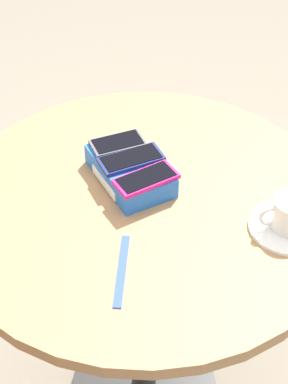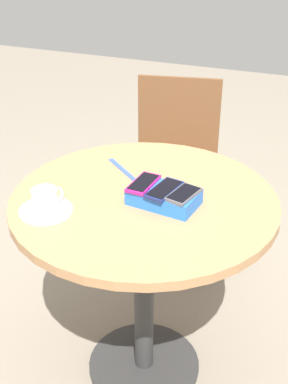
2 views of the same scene
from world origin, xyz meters
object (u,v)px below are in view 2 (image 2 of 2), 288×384
(phone_magenta, at_px, (144,183))
(chair_near_window, at_px, (174,167))
(phone_navy, at_px, (164,189))
(lanyard_strap, at_px, (122,169))
(phone_box, at_px, (164,197))
(saucer, at_px, (46,210))
(coffee_cup, at_px, (45,199))
(phone_gray, at_px, (184,194))
(round_table, at_px, (144,236))

(phone_magenta, distance_m, chair_near_window, 0.91)
(phone_navy, xyz_separation_m, lanyard_strap, (0.22, -0.17, -0.05))
(lanyard_strap, bearing_deg, phone_box, 141.75)
(saucer, height_order, coffee_cup, coffee_cup)
(phone_magenta, distance_m, saucer, 0.31)
(phone_magenta, xyz_separation_m, coffee_cup, (0.25, 0.18, -0.01))
(phone_navy, bearing_deg, chair_near_window, -74.26)
(phone_box, distance_m, phone_magenta, 0.08)
(phone_gray, bearing_deg, round_table, -10.74)
(phone_gray, relative_size, coffee_cup, 1.29)
(saucer, bearing_deg, phone_navy, -152.21)
(saucer, bearing_deg, chair_near_window, -94.98)
(coffee_cup, distance_m, chair_near_window, 1.06)
(coffee_cup, bearing_deg, round_table, -142.93)
(lanyard_strap, bearing_deg, chair_near_window, -88.49)
(coffee_cup, relative_size, lanyard_strap, 0.55)
(saucer, bearing_deg, coffee_cup, -115.37)
(phone_navy, distance_m, saucer, 0.37)
(round_table, distance_m, phone_gray, 0.25)
(phone_navy, relative_size, chair_near_window, 0.18)
(phone_navy, xyz_separation_m, phone_magenta, (0.07, -0.01, 0.00))
(phone_navy, bearing_deg, phone_magenta, -10.09)
(phone_gray, xyz_separation_m, phone_magenta, (0.14, -0.02, 0.00))
(phone_magenta, bearing_deg, phone_box, 173.81)
(round_table, relative_size, saucer, 5.24)
(round_table, height_order, lanyard_strap, lanyard_strap)
(phone_box, bearing_deg, saucer, 28.74)
(phone_gray, bearing_deg, phone_navy, -6.79)
(phone_gray, relative_size, phone_magenta, 0.94)
(saucer, height_order, chair_near_window, chair_near_window)
(coffee_cup, bearing_deg, phone_magenta, -143.82)
(phone_gray, bearing_deg, coffee_cup, 22.56)
(round_table, height_order, phone_gray, phone_gray)
(phone_navy, bearing_deg, saucer, 27.79)
(round_table, height_order, phone_box, phone_box)
(round_table, height_order, saucer, saucer)
(phone_magenta, xyz_separation_m, chair_near_window, (0.16, -0.82, -0.36))
(phone_box, xyz_separation_m, coffee_cup, (0.32, 0.17, 0.02))
(coffee_cup, bearing_deg, lanyard_strap, -106.88)
(round_table, relative_size, phone_navy, 5.67)
(coffee_cup, bearing_deg, phone_navy, -152.42)
(round_table, relative_size, phone_magenta, 6.12)
(coffee_cup, distance_m, lanyard_strap, 0.36)
(phone_gray, height_order, phone_magenta, same)
(round_table, xyz_separation_m, phone_gray, (-0.14, 0.03, 0.20))
(chair_near_window, bearing_deg, round_table, 101.13)
(round_table, bearing_deg, phone_navy, 165.94)
(phone_navy, bearing_deg, coffee_cup, 27.58)
(phone_box, xyz_separation_m, chair_near_window, (0.23, -0.83, -0.33))
(phone_box, bearing_deg, phone_navy, 116.00)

